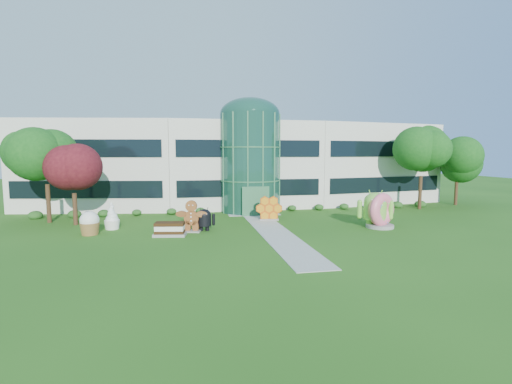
{
  "coord_description": "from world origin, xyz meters",
  "views": [
    {
      "loc": [
        -6.53,
        -25.09,
        5.93
      ],
      "look_at": [
        -0.54,
        6.0,
        2.6
      ],
      "focal_mm": 26.0,
      "sensor_mm": 36.0,
      "label": 1
    }
  ],
  "objects": [
    {
      "name": "atrium",
      "position": [
        0.0,
        12.0,
        4.9
      ],
      "size": [
        6.0,
        6.0,
        9.8
      ],
      "primitive_type": "cylinder",
      "color": "#194738",
      "rests_on": "ground"
    },
    {
      "name": "walkway",
      "position": [
        0.0,
        2.0,
        0.02
      ],
      "size": [
        2.4,
        20.0,
        0.04
      ],
      "primitive_type": "cube",
      "color": "#9E9E93",
      "rests_on": "ground"
    },
    {
      "name": "gingerbread",
      "position": [
        -6.1,
        2.91,
        1.21
      ],
      "size": [
        2.79,
        1.6,
        2.43
      ],
      "primitive_type": null,
      "rotation": [
        0.0,
        0.0,
        -0.24
      ],
      "color": "brown",
      "rests_on": "ground"
    },
    {
      "name": "android_black",
      "position": [
        -5.14,
        3.08,
        0.99
      ],
      "size": [
        1.8,
        1.25,
        1.98
      ],
      "primitive_type": null,
      "rotation": [
        0.0,
        0.0,
        -0.05
      ],
      "color": "black",
      "rests_on": "ground"
    },
    {
      "name": "ice_cream_sandwich",
      "position": [
        -7.66,
        1.75,
        0.51
      ],
      "size": [
        2.42,
        1.48,
        1.01
      ],
      "primitive_type": null,
      "rotation": [
        0.0,
        0.0,
        -0.16
      ],
      "color": "black",
      "rests_on": "ground"
    },
    {
      "name": "ground",
      "position": [
        0.0,
        0.0,
        0.0
      ],
      "size": [
        140.0,
        140.0,
        0.0
      ],
      "primitive_type": "plane",
      "color": "#215114",
      "rests_on": "ground"
    },
    {
      "name": "froyo",
      "position": [
        -12.19,
        5.07,
        1.08
      ],
      "size": [
        1.52,
        1.52,
        2.15
      ],
      "primitive_type": null,
      "rotation": [
        0.0,
        0.0,
        -0.24
      ],
      "color": "white",
      "rests_on": "ground"
    },
    {
      "name": "android_green",
      "position": [
        8.4,
        1.92,
        1.65
      ],
      "size": [
        3.42,
        2.87,
        3.3
      ],
      "primitive_type": null,
      "rotation": [
        0.0,
        0.0,
        -0.37
      ],
      "color": "#75C13E",
      "rests_on": "ground"
    },
    {
      "name": "trees_backdrop",
      "position": [
        0.0,
        13.0,
        4.2
      ],
      "size": [
        52.0,
        8.0,
        8.4
      ],
      "primitive_type": null,
      "color": "#134C15",
      "rests_on": "ground"
    },
    {
      "name": "donut",
      "position": [
        8.7,
        1.66,
        1.41
      ],
      "size": [
        3.01,
        2.26,
        2.82
      ],
      "primitive_type": null,
      "rotation": [
        0.0,
        0.0,
        0.4
      ],
      "color": "#EA5979",
      "rests_on": "ground"
    },
    {
      "name": "honeycomb",
      "position": [
        0.75,
        6.57,
        0.97
      ],
      "size": [
        2.58,
        1.28,
        1.94
      ],
      "primitive_type": null,
      "rotation": [
        0.0,
        0.0,
        -0.16
      ],
      "color": "orange",
      "rests_on": "ground"
    },
    {
      "name": "tree_red",
      "position": [
        -15.5,
        7.5,
        3.0
      ],
      "size": [
        4.0,
        4.0,
        6.0
      ],
      "primitive_type": null,
      "color": "#3F0C14",
      "rests_on": "ground"
    },
    {
      "name": "building",
      "position": [
        0.0,
        18.0,
        4.65
      ],
      "size": [
        46.0,
        15.0,
        9.3
      ],
      "primitive_type": null,
      "color": "beige",
      "rests_on": "ground"
    },
    {
      "name": "cupcake",
      "position": [
        -13.4,
        3.27,
        0.87
      ],
      "size": [
        1.78,
        1.78,
        1.75
      ],
      "primitive_type": null,
      "rotation": [
        0.0,
        0.0,
        0.26
      ],
      "color": "white",
      "rests_on": "ground"
    }
  ]
}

